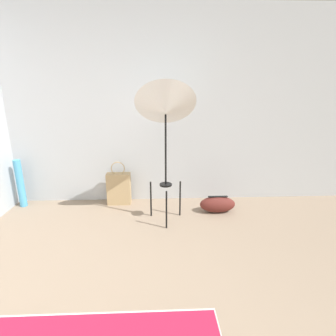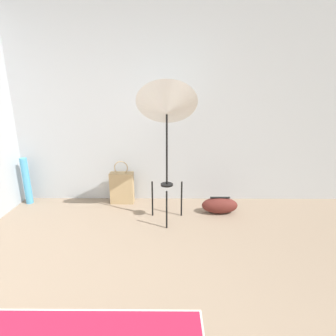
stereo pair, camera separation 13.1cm
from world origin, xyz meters
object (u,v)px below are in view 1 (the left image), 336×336
Objects in this scene: tote_bag at (119,188)px; duffel_bag at (217,204)px; photo_umbrella at (166,110)px; paper_roll at (20,183)px.

tote_bag is 1.37m from duffel_bag.
paper_roll is at bearing 166.21° from photo_umbrella.
photo_umbrella is 3.57× the size of duffel_bag.
paper_roll is (-1.96, 0.48, -1.01)m from photo_umbrella.
photo_umbrella reaches higher than paper_roll.
photo_umbrella is 1.42m from duffel_bag.
tote_bag is 1.33m from paper_roll.
paper_roll is at bearing -178.80° from tote_bag.
paper_roll is at bearing 173.60° from duffel_bag.
tote_bag is 1.32× the size of duffel_bag.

